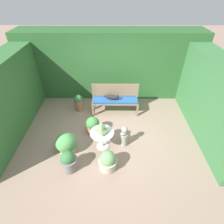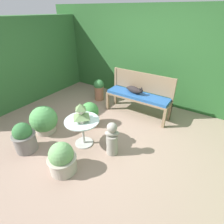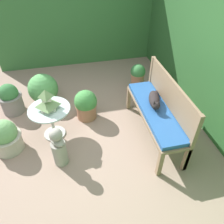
{
  "view_description": "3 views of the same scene",
  "coord_description": "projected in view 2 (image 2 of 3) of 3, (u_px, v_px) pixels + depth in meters",
  "views": [
    {
      "loc": [
        0.12,
        -3.69,
        3.71
      ],
      "look_at": [
        0.08,
        0.57,
        0.41
      ],
      "focal_mm": 28.0,
      "sensor_mm": 36.0,
      "label": 1
    },
    {
      "loc": [
        1.71,
        -2.32,
        2.24
      ],
      "look_at": [
        0.01,
        0.26,
        0.41
      ],
      "focal_mm": 28.0,
      "sensor_mm": 36.0,
      "label": 2
    },
    {
      "loc": [
        2.48,
        -0.08,
        2.58
      ],
      "look_at": [
        -0.02,
        0.48,
        0.41
      ],
      "focal_mm": 35.0,
      "sensor_mm": 36.0,
      "label": 3
    }
  ],
  "objects": [
    {
      "name": "pagoda_birdhouse",
      "position": [
        81.0,
        113.0,
        3.03
      ],
      "size": [
        0.28,
        0.28,
        0.33
      ],
      "color": "beige",
      "rests_on": "patio_table"
    },
    {
      "name": "potted_plant_hedge_corner",
      "position": [
        62.0,
        159.0,
        2.69
      ],
      "size": [
        0.46,
        0.46,
        0.53
      ],
      "color": "#ADA393",
      "rests_on": "ground"
    },
    {
      "name": "cat",
      "position": [
        135.0,
        90.0,
        4.06
      ],
      "size": [
        0.5,
        0.29,
        0.2
      ],
      "rotation": [
        0.0,
        0.0,
        -0.26
      ],
      "color": "black",
      "rests_on": "garden_bench"
    },
    {
      "name": "ground",
      "position": [
        105.0,
        134.0,
        3.61
      ],
      "size": [
        30.0,
        30.0,
        0.0
      ],
      "primitive_type": "plane",
      "color": "gray"
    },
    {
      "name": "patio_table",
      "position": [
        82.0,
        125.0,
        3.16
      ],
      "size": [
        0.63,
        0.63,
        0.53
      ],
      "color": "#B7B7B2",
      "rests_on": "ground"
    },
    {
      "name": "garden_bust",
      "position": [
        112.0,
        139.0,
        3.0
      ],
      "size": [
        0.28,
        0.25,
        0.64
      ],
      "rotation": [
        0.0,
        0.0,
        0.59
      ],
      "color": "gray",
      "rests_on": "ground"
    },
    {
      "name": "potted_plant_table_near",
      "position": [
        44.0,
        121.0,
        3.58
      ],
      "size": [
        0.55,
        0.55,
        0.57
      ],
      "color": "#ADA393",
      "rests_on": "ground"
    },
    {
      "name": "potted_plant_path_edge",
      "position": [
        99.0,
        89.0,
        4.84
      ],
      "size": [
        0.29,
        0.29,
        0.59
      ],
      "color": "#9E664C",
      "rests_on": "ground"
    },
    {
      "name": "foliage_hedge_back",
      "position": [
        156.0,
        54.0,
        4.79
      ],
      "size": [
        6.4,
        1.01,
        2.36
      ],
      "primitive_type": "cube",
      "color": "#285628",
      "rests_on": "ground"
    },
    {
      "name": "potted_plant_bench_right",
      "position": [
        90.0,
        114.0,
        3.8
      ],
      "size": [
        0.39,
        0.39,
        0.54
      ],
      "color": "#9E664C",
      "rests_on": "ground"
    },
    {
      "name": "foliage_hedge_left",
      "position": [
        19.0,
        61.0,
        4.56
      ],
      "size": [
        0.7,
        3.57,
        2.11
      ],
      "primitive_type": "cube",
      "color": "#336633",
      "rests_on": "ground"
    },
    {
      "name": "bench_backrest",
      "position": [
        142.0,
        84.0,
        4.1
      ],
      "size": [
        1.53,
        0.06,
        0.99
      ],
      "color": "#7F664C",
      "rests_on": "ground"
    },
    {
      "name": "garden_bench",
      "position": [
        138.0,
        97.0,
        4.08
      ],
      "size": [
        1.53,
        0.43,
        0.53
      ],
      "color": "#7F664C",
      "rests_on": "ground"
    },
    {
      "name": "potted_plant_bench_left",
      "position": [
        24.0,
        138.0,
        3.09
      ],
      "size": [
        0.41,
        0.41,
        0.56
      ],
      "color": "slate",
      "rests_on": "ground"
    }
  ]
}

